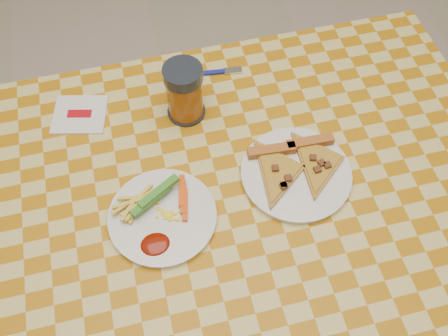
# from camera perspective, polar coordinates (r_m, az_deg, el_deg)

# --- Properties ---
(ground) EXTENTS (8.00, 8.00, 0.00)m
(ground) POSITION_cam_1_polar(r_m,az_deg,el_deg) (1.75, -0.07, -15.52)
(ground) COLOR beige
(ground) RESTS_ON ground
(table) EXTENTS (1.28, 0.88, 0.76)m
(table) POSITION_cam_1_polar(r_m,az_deg,el_deg) (1.11, -0.11, -5.39)
(table) COLOR silver
(table) RESTS_ON ground
(plate_left) EXTENTS (0.27, 0.27, 0.01)m
(plate_left) POSITION_cam_1_polar(r_m,az_deg,el_deg) (1.03, -7.03, -5.60)
(plate_left) COLOR silver
(plate_left) RESTS_ON table
(plate_right) EXTENTS (0.29, 0.29, 0.01)m
(plate_right) POSITION_cam_1_polar(r_m,az_deg,el_deg) (1.08, 8.21, -0.71)
(plate_right) COLOR silver
(plate_right) RESTS_ON table
(fries_veggies) EXTENTS (0.18, 0.16, 0.04)m
(fries_veggies) POSITION_cam_1_polar(r_m,az_deg,el_deg) (1.02, -7.75, -4.53)
(fries_veggies) COLOR #F2D34D
(fries_veggies) RESTS_ON plate_left
(pizza_slices) EXTENTS (0.23, 0.21, 0.02)m
(pizza_slices) POSITION_cam_1_polar(r_m,az_deg,el_deg) (1.07, 8.22, 0.41)
(pizza_slices) COLOR #B68B38
(pizza_slices) RESTS_ON plate_right
(drink_glass) EXTENTS (0.09, 0.09, 0.14)m
(drink_glass) POSITION_cam_1_polar(r_m,az_deg,el_deg) (1.12, -4.54, 8.61)
(drink_glass) COLOR black
(drink_glass) RESTS_ON table
(napkin) EXTENTS (0.14, 0.14, 0.01)m
(napkin) POSITION_cam_1_polar(r_m,az_deg,el_deg) (1.21, -16.16, 5.90)
(napkin) COLOR silver
(napkin) RESTS_ON table
(fork) EXTENTS (0.14, 0.03, 0.01)m
(fork) POSITION_cam_1_polar(r_m,az_deg,el_deg) (1.25, -1.08, 10.89)
(fork) COLOR navy
(fork) RESTS_ON table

